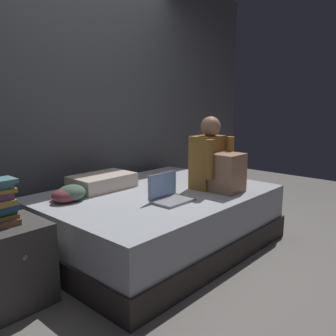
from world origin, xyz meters
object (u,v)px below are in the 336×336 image
object	(u,v)px
bed	(157,219)
laptop	(169,194)
nightstand	(10,264)
pillow	(102,182)
person_sitting	(215,162)
clothes_pile	(68,194)

from	to	relation	value
bed	laptop	distance (m)	0.44
nightstand	pillow	xyz separation A→B (m)	(1.05, 0.39, 0.30)
nightstand	person_sitting	distance (m)	1.83
person_sitting	clothes_pile	xyz separation A→B (m)	(-1.11, 0.65, -0.19)
person_sitting	pillow	xyz separation A→B (m)	(-0.67, 0.78, -0.19)
bed	nightstand	bearing A→B (deg)	177.51
pillow	clothes_pile	distance (m)	0.46
pillow	clothes_pile	bearing A→B (deg)	-163.66
person_sitting	pillow	bearing A→B (deg)	130.70
laptop	bed	bearing A→B (deg)	61.78
pillow	clothes_pile	size ratio (longest dim) A/B	2.01
bed	pillow	xyz separation A→B (m)	(-0.25, 0.45, 0.32)
nightstand	laptop	distance (m)	1.23
person_sitting	clothes_pile	size ratio (longest dim) A/B	2.35
nightstand	laptop	world-z (taller)	laptop
person_sitting	clothes_pile	bearing A→B (deg)	149.71
nightstand	clothes_pile	world-z (taller)	clothes_pile
nightstand	person_sitting	world-z (taller)	person_sitting
bed	laptop	world-z (taller)	laptop
laptop	pillow	bearing A→B (deg)	98.06
pillow	clothes_pile	xyz separation A→B (m)	(-0.44, -0.13, -0.01)
person_sitting	laptop	distance (m)	0.60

